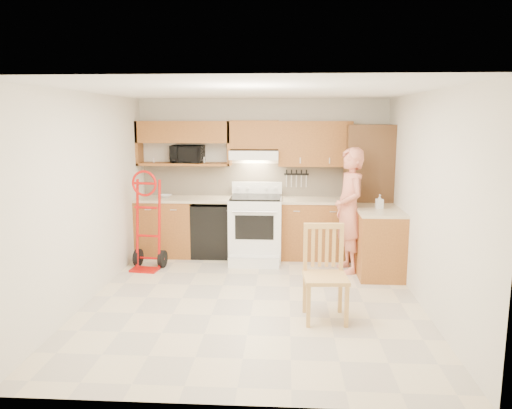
# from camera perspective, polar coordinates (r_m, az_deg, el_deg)

# --- Properties ---
(floor) EXTENTS (4.00, 4.50, 0.02)m
(floor) POSITION_cam_1_polar(r_m,az_deg,el_deg) (6.14, -0.29, -11.08)
(floor) COLOR beige
(floor) RESTS_ON ground
(ceiling) EXTENTS (4.00, 4.50, 0.02)m
(ceiling) POSITION_cam_1_polar(r_m,az_deg,el_deg) (5.74, -0.31, 13.11)
(ceiling) COLOR white
(ceiling) RESTS_ON ground
(wall_back) EXTENTS (4.00, 0.02, 2.50)m
(wall_back) POSITION_cam_1_polar(r_m,az_deg,el_deg) (8.04, 0.77, 3.23)
(wall_back) COLOR beige
(wall_back) RESTS_ON ground
(wall_front) EXTENTS (4.00, 0.02, 2.50)m
(wall_front) POSITION_cam_1_polar(r_m,az_deg,el_deg) (3.60, -2.71, -5.28)
(wall_front) COLOR beige
(wall_front) RESTS_ON ground
(wall_left) EXTENTS (0.02, 4.50, 2.50)m
(wall_left) POSITION_cam_1_polar(r_m,az_deg,el_deg) (6.27, -18.96, 0.75)
(wall_left) COLOR beige
(wall_left) RESTS_ON ground
(wall_right) EXTENTS (0.02, 4.50, 2.50)m
(wall_right) POSITION_cam_1_polar(r_m,az_deg,el_deg) (6.02, 19.16, 0.38)
(wall_right) COLOR beige
(wall_right) RESTS_ON ground
(backsplash) EXTENTS (3.92, 0.03, 0.55)m
(backsplash) POSITION_cam_1_polar(r_m,az_deg,el_deg) (8.02, 0.76, 2.86)
(backsplash) COLOR beige
(backsplash) RESTS_ON wall_back
(lower_cab_left) EXTENTS (0.90, 0.60, 0.90)m
(lower_cab_left) POSITION_cam_1_polar(r_m,az_deg,el_deg) (8.10, -10.39, -2.63)
(lower_cab_left) COLOR #9D5C23
(lower_cab_left) RESTS_ON ground
(dishwasher) EXTENTS (0.60, 0.60, 0.85)m
(dishwasher) POSITION_cam_1_polar(r_m,az_deg,el_deg) (7.96, -5.12, -2.91)
(dishwasher) COLOR black
(dishwasher) RESTS_ON ground
(lower_cab_right) EXTENTS (1.14, 0.60, 0.90)m
(lower_cab_right) POSITION_cam_1_polar(r_m,az_deg,el_deg) (7.88, 6.70, -2.89)
(lower_cab_right) COLOR #9D5C23
(lower_cab_right) RESTS_ON ground
(countertop_left) EXTENTS (1.50, 0.63, 0.04)m
(countertop_left) POSITION_cam_1_polar(r_m,az_deg,el_deg) (7.94, -8.39, 0.63)
(countertop_left) COLOR tan
(countertop_left) RESTS_ON lower_cab_left
(countertop_right) EXTENTS (1.14, 0.63, 0.04)m
(countertop_right) POSITION_cam_1_polar(r_m,az_deg,el_deg) (7.78, 6.77, 0.48)
(countertop_right) COLOR tan
(countertop_right) RESTS_ON lower_cab_right
(cab_return_right) EXTENTS (0.60, 1.00, 0.90)m
(cab_return_right) POSITION_cam_1_polar(r_m,az_deg,el_deg) (7.21, 13.99, -4.34)
(cab_return_right) COLOR #9D5C23
(cab_return_right) RESTS_ON ground
(countertop_return) EXTENTS (0.63, 1.00, 0.04)m
(countertop_return) POSITION_cam_1_polar(r_m,az_deg,el_deg) (7.11, 14.14, -0.67)
(countertop_return) COLOR tan
(countertop_return) RESTS_ON cab_return_right
(pantry_tall) EXTENTS (0.70, 0.60, 2.10)m
(pantry_tall) POSITION_cam_1_polar(r_m,az_deg,el_deg) (7.85, 12.77, 1.35)
(pantry_tall) COLOR #52351C
(pantry_tall) RESTS_ON ground
(upper_cab_left) EXTENTS (1.50, 0.33, 0.34)m
(upper_cab_left) POSITION_cam_1_polar(r_m,az_deg,el_deg) (7.97, -8.39, 8.33)
(upper_cab_left) COLOR #9D5C23
(upper_cab_left) RESTS_ON wall_back
(upper_shelf_mw) EXTENTS (1.50, 0.33, 0.04)m
(upper_shelf_mw) POSITION_cam_1_polar(r_m,az_deg,el_deg) (8.00, -8.29, 4.68)
(upper_shelf_mw) COLOR #9D5C23
(upper_shelf_mw) RESTS_ON wall_back
(upper_cab_center) EXTENTS (0.76, 0.33, 0.44)m
(upper_cab_center) POSITION_cam_1_polar(r_m,az_deg,el_deg) (7.82, -0.17, 8.11)
(upper_cab_center) COLOR #9D5C23
(upper_cab_center) RESTS_ON wall_back
(upper_cab_right) EXTENTS (1.14, 0.33, 0.70)m
(upper_cab_right) POSITION_cam_1_polar(r_m,az_deg,el_deg) (7.82, 6.85, 7.02)
(upper_cab_right) COLOR #9D5C23
(upper_cab_right) RESTS_ON wall_back
(range_hood) EXTENTS (0.76, 0.46, 0.14)m
(range_hood) POSITION_cam_1_polar(r_m,az_deg,el_deg) (7.77, -0.20, 5.81)
(range_hood) COLOR white
(range_hood) RESTS_ON wall_back
(knife_strip) EXTENTS (0.40, 0.05, 0.29)m
(knife_strip) POSITION_cam_1_polar(r_m,az_deg,el_deg) (7.98, 4.70, 3.08)
(knife_strip) COLOR black
(knife_strip) RESTS_ON backsplash
(microwave) EXTENTS (0.53, 0.38, 0.28)m
(microwave) POSITION_cam_1_polar(r_m,az_deg,el_deg) (7.98, -7.95, 5.82)
(microwave) COLOR black
(microwave) RESTS_ON upper_shelf_mw
(range) EXTENTS (0.80, 1.06, 1.18)m
(range) POSITION_cam_1_polar(r_m,az_deg,el_deg) (7.63, -0.06, -2.14)
(range) COLOR white
(range) RESTS_ON ground
(person) EXTENTS (0.56, 0.73, 1.79)m
(person) POSITION_cam_1_polar(r_m,az_deg,el_deg) (7.15, 10.78, -0.67)
(person) COLOR #D8785D
(person) RESTS_ON ground
(hand_truck) EXTENTS (0.58, 0.54, 1.32)m
(hand_truck) POSITION_cam_1_polar(r_m,az_deg,el_deg) (7.34, -12.65, -2.36)
(hand_truck) COLOR red
(hand_truck) RESTS_ON ground
(dining_chair) EXTENTS (0.50, 0.54, 1.04)m
(dining_chair) POSITION_cam_1_polar(r_m,az_deg,el_deg) (5.45, 8.07, -8.00)
(dining_chair) COLOR tan
(dining_chair) RESTS_ON ground
(soap_bottle) EXTENTS (0.11, 0.11, 0.20)m
(soap_bottle) POSITION_cam_1_polar(r_m,az_deg,el_deg) (7.12, 14.14, 0.34)
(soap_bottle) COLOR white
(soap_bottle) RESTS_ON countertop_return
(bowl) EXTENTS (0.22, 0.22, 0.05)m
(bowl) POSITION_cam_1_polar(r_m,az_deg,el_deg) (8.00, -10.48, 0.96)
(bowl) COLOR white
(bowl) RESTS_ON countertop_left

